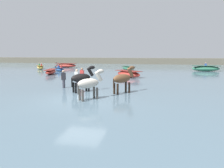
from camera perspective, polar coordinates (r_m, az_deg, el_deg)
ground_plane at (r=11.55m, az=-8.76°, el=-5.59°), size 120.00×120.00×0.00m
water_surface at (r=21.04m, az=0.49°, el=1.46°), size 90.00×90.00×0.27m
horse_lead_pinto at (r=11.15m, az=-6.54°, el=-0.03°), size 1.40×1.56×1.94m
horse_trailing_bay at (r=12.82m, az=3.16°, el=1.43°), size 1.47×1.62×2.03m
horse_flank_black at (r=13.43m, az=-8.69°, el=1.61°), size 1.46×1.59×2.01m
boat_near_starboard at (r=21.59m, az=4.76°, el=2.92°), size 3.30×3.03×0.70m
boat_far_inshore at (r=29.90m, az=-15.04°, el=4.16°), size 2.60×2.32×0.98m
boat_distant_west at (r=31.76m, az=25.50°, el=4.10°), size 3.93×1.61×1.27m
boat_distant_east at (r=37.25m, az=-13.22°, el=5.28°), size 4.02×1.37×0.87m
boat_mid_channel at (r=34.40m, az=-20.04°, el=4.56°), size 2.33×2.66×1.04m
boat_near_port at (r=30.61m, az=4.64°, el=4.60°), size 2.63×2.92×0.59m
boat_far_offshore at (r=25.80m, az=-17.31°, el=3.40°), size 1.73×3.32×0.58m
person_onlooker_left at (r=15.25m, az=-13.82°, el=1.12°), size 0.37×0.29×1.63m
person_onlooker_right at (r=15.78m, az=-10.13°, el=1.50°), size 0.35×0.26×1.63m
person_wading_mid at (r=17.16m, az=-8.66°, el=2.13°), size 0.32×0.21×1.63m
channel_buoy at (r=25.21m, az=-10.13°, el=3.31°), size 0.37×0.37×0.84m
far_shoreline at (r=48.42m, az=6.60°, el=6.50°), size 80.00×2.40×1.68m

